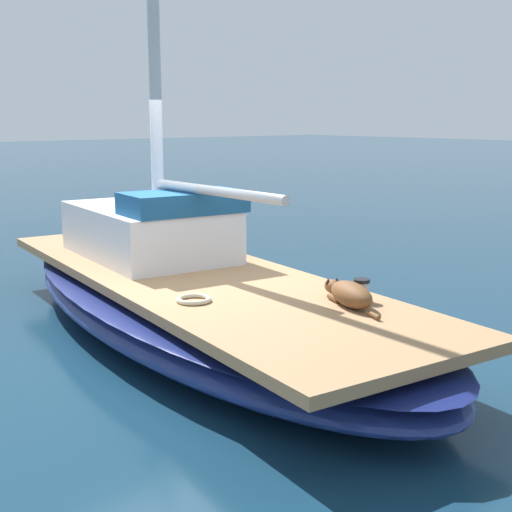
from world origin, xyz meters
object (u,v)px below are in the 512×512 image
at_px(deck_winch, 362,291).
at_px(coiled_rope, 194,299).
at_px(dog_brown, 349,294).
at_px(sailboat_main, 197,303).

relative_size(deck_winch, coiled_rope, 0.65).
xyz_separation_m(dog_brown, coiled_rope, (-0.99, 0.99, -0.08)).
bearing_deg(coiled_rope, sailboat_main, 53.95).
relative_size(sailboat_main, coiled_rope, 23.07).
bearing_deg(deck_winch, dog_brown, -172.52).
bearing_deg(coiled_rope, dog_brown, -45.08).
xyz_separation_m(sailboat_main, coiled_rope, (-0.67, -0.92, 0.35)).
xyz_separation_m(dog_brown, deck_winch, (0.19, 0.02, -0.01)).
height_order(dog_brown, coiled_rope, dog_brown).
distance_m(sailboat_main, coiled_rope, 1.19).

